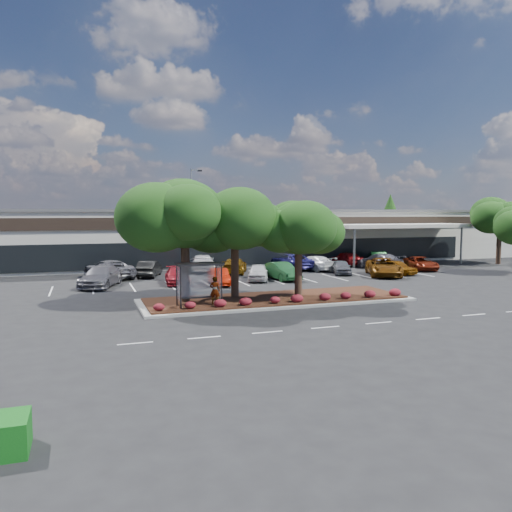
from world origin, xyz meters
name	(u,v)px	position (x,y,z in m)	size (l,w,h in m)	color
ground	(331,310)	(0.00, 0.00, 0.00)	(160.00, 160.00, 0.00)	black
retail_store	(203,235)	(0.06, 33.91, 3.15)	(80.40, 25.20, 6.25)	silver
landscape_island	(276,299)	(-2.00, 4.00, 0.12)	(18.00, 6.00, 0.26)	gray
lane_markings	(268,286)	(-0.14, 10.42, 0.01)	(33.12, 20.06, 0.01)	silver
shrub_row	(288,299)	(-2.00, 1.90, 0.51)	(17.00, 0.80, 0.50)	maroon
bus_shelter	(198,272)	(-7.50, 2.95, 2.31)	(2.75, 1.55, 2.59)	black
island_tree_west	(185,240)	(-8.00, 4.50, 4.21)	(7.20, 7.20, 7.89)	#123D11
island_tree_mid	(235,242)	(-4.50, 5.20, 3.92)	(6.60, 6.60, 7.32)	#123D11
island_tree_east	(299,249)	(-0.50, 3.70, 3.51)	(5.80, 5.80, 6.50)	#123D11
tree_east_far	(499,231)	(31.00, 18.00, 3.81)	(6.40, 6.40, 7.62)	#123D11
conifer_north_east	(390,221)	(34.00, 44.00, 4.50)	(3.96, 3.96, 9.00)	#123D11
person_waiting	(215,290)	(-6.53, 2.74, 1.13)	(0.64, 0.42, 1.75)	#594C47
light_pole	(193,223)	(-2.52, 28.04, 4.78)	(1.38, 0.88, 10.73)	gray
car_0	(101,276)	(-12.84, 14.65, 0.82)	(2.30, 5.66, 1.64)	#59585F
car_1	(177,276)	(-6.82, 14.17, 0.66)	(1.86, 4.58, 1.33)	maroon
car_2	(219,277)	(-3.69, 12.40, 0.67)	(1.42, 4.08, 1.34)	#9F1503
car_3	(258,272)	(0.22, 13.85, 0.71)	(1.68, 4.18, 1.42)	silver
car_4	(281,271)	(2.32, 13.64, 0.77)	(1.63, 4.66, 1.54)	#184520
car_5	(341,267)	(9.28, 15.49, 0.68)	(1.60, 3.97, 1.35)	#5A5C62
car_6	(384,267)	(12.30, 12.93, 0.84)	(2.77, 6.01, 1.67)	brown
car_7	(397,267)	(14.24, 13.61, 0.68)	(1.61, 4.01, 1.36)	#804407
car_8	(420,263)	(18.62, 15.86, 0.69)	(2.28, 4.94, 1.37)	maroon
car_9	(109,269)	(-12.00, 19.47, 0.84)	(2.78, 6.03, 1.68)	#57575E
car_10	(149,269)	(-8.39, 19.64, 0.75)	(1.59, 4.55, 1.50)	black
car_11	(202,263)	(-2.87, 21.96, 0.85)	(2.39, 5.87, 1.70)	silver
car_12	(234,266)	(-0.30, 19.27, 0.75)	(2.10, 5.16, 1.50)	#6A440A
car_13	(291,262)	(6.29, 20.66, 0.82)	(2.74, 5.94, 1.65)	navy
car_14	(313,263)	(8.10, 19.28, 0.74)	(2.08, 5.11, 1.48)	white
car_15	(379,261)	(14.96, 17.71, 0.83)	(2.33, 5.73, 1.66)	slate
car_16	(346,258)	(13.56, 22.10, 0.80)	(1.88, 4.68, 1.60)	maroon
car_17	(377,258)	(16.91, 21.15, 0.79)	(1.68, 4.81, 1.58)	#154B1F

